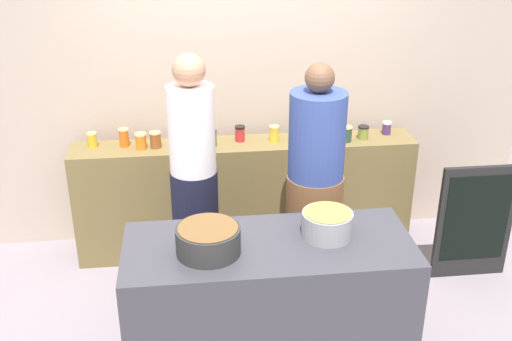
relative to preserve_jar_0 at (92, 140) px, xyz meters
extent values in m
plane|color=gray|center=(1.17, -1.16, -1.00)|extent=(12.00, 12.00, 0.00)
cube|color=#B6A191|center=(1.17, 0.29, 0.50)|extent=(4.80, 0.12, 3.00)
cube|color=brown|center=(1.17, -0.06, -0.53)|extent=(2.70, 0.36, 0.95)
cube|color=#393942|center=(1.17, -1.46, -0.57)|extent=(1.70, 0.70, 0.88)
cylinder|color=gold|center=(0.00, 0.00, -0.01)|extent=(0.07, 0.07, 0.10)
cylinder|color=#D6C666|center=(0.00, 0.00, 0.05)|extent=(0.07, 0.07, 0.01)
cylinder|color=orange|center=(0.24, -0.02, 0.01)|extent=(0.07, 0.07, 0.13)
cylinder|color=#D6C666|center=(0.24, -0.02, 0.08)|extent=(0.08, 0.08, 0.01)
cylinder|color=orange|center=(0.37, -0.09, 0.00)|extent=(0.08, 0.08, 0.11)
cylinder|color=#D6C666|center=(0.37, -0.09, 0.06)|extent=(0.09, 0.09, 0.02)
cylinder|color=brown|center=(0.48, -0.07, 0.00)|extent=(0.08, 0.08, 0.11)
cylinder|color=#D6C666|center=(0.48, -0.07, 0.06)|extent=(0.09, 0.09, 0.01)
cylinder|color=#294B2C|center=(0.91, -0.09, 0.00)|extent=(0.08, 0.08, 0.11)
cylinder|color=black|center=(0.91, -0.09, 0.06)|extent=(0.08, 0.08, 0.01)
cylinder|color=#B42628|center=(1.14, -0.01, 0.00)|extent=(0.08, 0.08, 0.11)
cylinder|color=black|center=(1.14, -0.01, 0.06)|extent=(0.08, 0.08, 0.02)
cylinder|color=gold|center=(1.40, -0.06, 0.00)|extent=(0.07, 0.07, 0.12)
cylinder|color=#D6C666|center=(1.40, -0.06, 0.07)|extent=(0.08, 0.08, 0.01)
cylinder|color=#365930|center=(1.63, 0.01, 0.01)|extent=(0.08, 0.08, 0.13)
cylinder|color=#D6C666|center=(1.63, 0.01, 0.08)|extent=(0.08, 0.08, 0.01)
cylinder|color=yellow|center=(1.72, -0.01, 0.01)|extent=(0.07, 0.07, 0.13)
cylinder|color=#D6C666|center=(1.72, -0.01, 0.08)|extent=(0.08, 0.08, 0.01)
cylinder|color=orange|center=(1.84, -0.04, 0.00)|extent=(0.07, 0.07, 0.11)
cylinder|color=#D6C666|center=(1.84, -0.04, 0.06)|extent=(0.07, 0.07, 0.01)
cylinder|color=#2A462F|center=(1.96, -0.12, 0.00)|extent=(0.09, 0.09, 0.11)
cylinder|color=#D6C666|center=(1.96, -0.12, 0.06)|extent=(0.09, 0.09, 0.01)
cylinder|color=olive|center=(2.11, -0.08, -0.01)|extent=(0.08, 0.08, 0.09)
cylinder|color=black|center=(2.11, -0.08, 0.04)|extent=(0.09, 0.09, 0.01)
cylinder|color=#49295D|center=(2.33, 0.00, -0.01)|extent=(0.07, 0.07, 0.09)
cylinder|color=silver|center=(2.33, 0.00, 0.04)|extent=(0.07, 0.07, 0.02)
cylinder|color=#2D2D2D|center=(0.82, -1.51, -0.05)|extent=(0.37, 0.37, 0.16)
cylinder|color=brown|center=(0.82, -1.51, 0.03)|extent=(0.34, 0.34, 0.00)
cylinder|color=gray|center=(1.52, -1.41, -0.05)|extent=(0.30, 0.30, 0.15)
cylinder|color=#A58C40|center=(1.52, -1.41, 0.03)|extent=(0.28, 0.28, 0.00)
cylinder|color=black|center=(0.76, -0.63, -0.51)|extent=(0.33, 0.33, 0.99)
cylinder|color=white|center=(0.76, -0.63, 0.28)|extent=(0.32, 0.32, 0.60)
sphere|color=tan|center=(0.76, -0.63, 0.70)|extent=(0.22, 0.22, 0.22)
cylinder|color=brown|center=(1.58, -0.77, -0.52)|extent=(0.40, 0.40, 0.97)
cylinder|color=#344790|center=(1.58, -0.77, 0.26)|extent=(0.38, 0.38, 0.59)
sphere|color=brown|center=(1.58, -0.77, 0.66)|extent=(0.19, 0.19, 0.19)
cube|color=black|center=(2.85, -0.66, -0.54)|extent=(0.59, 0.04, 0.92)
cube|color=black|center=(2.85, -0.68, -0.50)|extent=(0.50, 0.01, 0.70)
camera|label=1|loc=(0.73, -4.53, 1.76)|focal=43.43mm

